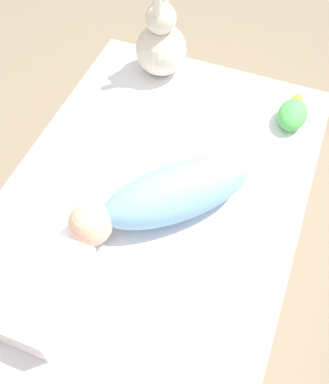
% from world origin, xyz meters
% --- Properties ---
extents(ground_plane, '(12.00, 12.00, 0.00)m').
position_xyz_m(ground_plane, '(0.00, 0.00, 0.00)').
color(ground_plane, '#7A6B56').
extents(bed_mattress, '(1.38, 0.95, 0.16)m').
position_xyz_m(bed_mattress, '(0.00, 0.00, 0.08)').
color(bed_mattress, white).
rests_on(bed_mattress, ground_plane).
extents(swaddled_baby, '(0.49, 0.50, 0.16)m').
position_xyz_m(swaddled_baby, '(-0.04, -0.06, 0.24)').
color(swaddled_baby, '#7FB7E5').
rests_on(swaddled_baby, bed_mattress).
extents(pillow, '(0.30, 0.33, 0.11)m').
position_xyz_m(pillow, '(-0.44, 0.22, 0.22)').
color(pillow, white).
rests_on(pillow, bed_mattress).
extents(bunny_plush, '(0.20, 0.20, 0.36)m').
position_xyz_m(bunny_plush, '(0.58, 0.20, 0.29)').
color(bunny_plush, beige).
rests_on(bunny_plush, bed_mattress).
extents(turtle_plush, '(0.19, 0.10, 0.08)m').
position_xyz_m(turtle_plush, '(0.49, -0.35, 0.20)').
color(turtle_plush, '#51B756').
rests_on(turtle_plush, bed_mattress).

